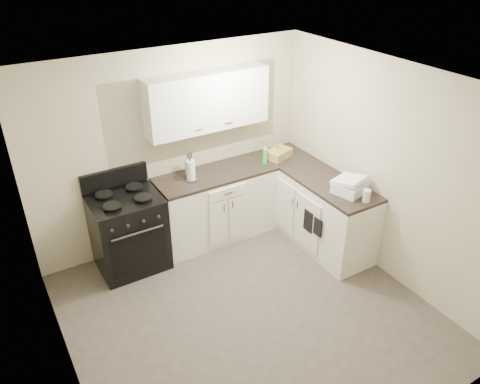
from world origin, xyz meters
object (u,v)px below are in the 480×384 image
paper_towel (191,170)px  wicker_basket (279,154)px  stove (129,233)px  countertop_grill (349,187)px  knife_block (190,167)px

paper_towel → wicker_basket: bearing=-1.2°
stove → countertop_grill: 2.67m
stove → countertop_grill: bearing=-27.7°
paper_towel → wicker_basket: 1.30m
knife_block → countertop_grill: size_ratio=0.62×
knife_block → countertop_grill: (1.40, -1.35, -0.04)m
wicker_basket → countertop_grill: size_ratio=1.02×
countertop_grill → paper_towel: bearing=124.4°
knife_block → countertop_grill: 1.95m
countertop_grill → stove: bearing=137.0°
countertop_grill → wicker_basket: bearing=82.3°
stove → wicker_basket: bearing=-0.3°
paper_towel → countertop_grill: 1.90m
wicker_basket → countertop_grill: 1.21m
wicker_basket → knife_block: bearing=173.1°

